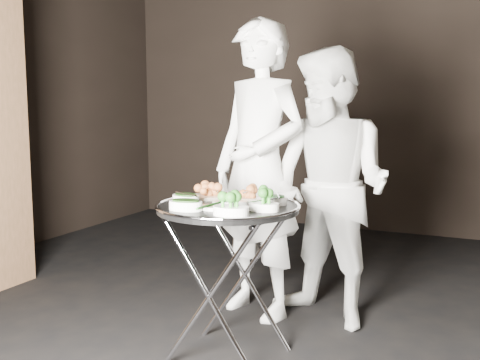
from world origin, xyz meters
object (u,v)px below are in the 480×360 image
at_px(serving_tray, 228,207).
at_px(waiter_right, 330,188).
at_px(waiter_left, 259,169).
at_px(tray_stand, 228,275).

relative_size(serving_tray, waiter_right, 0.45).
relative_size(serving_tray, waiter_left, 0.40).
height_order(tray_stand, serving_tray, serving_tray).
distance_m(tray_stand, serving_tray, 0.37).
height_order(tray_stand, waiter_left, waiter_left).
height_order(waiter_left, waiter_right, waiter_left).
relative_size(tray_stand, waiter_left, 0.44).
relative_size(tray_stand, serving_tray, 1.08).
relative_size(tray_stand, waiter_right, 0.48).
distance_m(serving_tray, waiter_right, 0.80).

